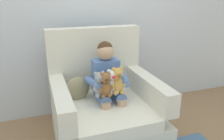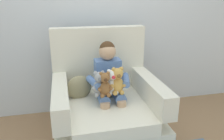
{
  "view_description": "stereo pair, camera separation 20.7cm",
  "coord_description": "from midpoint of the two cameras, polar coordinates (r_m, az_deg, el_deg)",
  "views": [
    {
      "loc": [
        -0.59,
        -1.91,
        1.43
      ],
      "look_at": [
        0.05,
        -0.05,
        0.76
      ],
      "focal_mm": 35.79,
      "sensor_mm": 36.0,
      "label": 1
    },
    {
      "loc": [
        -0.39,
        -1.96,
        1.43
      ],
      "look_at": [
        0.05,
        -0.05,
        0.76
      ],
      "focal_mm": 35.79,
      "sensor_mm": 36.0,
      "label": 2
    }
  ],
  "objects": [
    {
      "name": "ground_plane",
      "position": [
        2.46,
        -3.96,
        -16.87
      ],
      "size": [
        8.0,
        8.0,
        0.0
      ],
      "primitive_type": "plane",
      "color": "#936D4C"
    },
    {
      "name": "back_wall",
      "position": [
        2.73,
        -8.87,
        15.85
      ],
      "size": [
        6.0,
        0.1,
        2.6
      ],
      "primitive_type": "cube",
      "color": "silver",
      "rests_on": "ground"
    },
    {
      "name": "armchair",
      "position": [
        2.33,
        -4.55,
        -9.42
      ],
      "size": [
        1.02,
        0.98,
        1.1
      ],
      "color": "silver",
      "rests_on": "ground"
    },
    {
      "name": "seated_child",
      "position": [
        2.24,
        -3.78,
        -2.35
      ],
      "size": [
        0.45,
        0.39,
        0.82
      ],
      "rotation": [
        0.0,
        0.0,
        -0.01
      ],
      "color": "#597AB7",
      "rests_on": "armchair"
    },
    {
      "name": "plush_white",
      "position": [
        2.12,
        -2.71,
        -3.18
      ],
      "size": [
        0.15,
        0.12,
        0.25
      ],
      "rotation": [
        0.0,
        0.0,
        -0.3
      ],
      "color": "white",
      "rests_on": "armchair"
    },
    {
      "name": "plush_grey",
      "position": [
        2.08,
        -6.06,
        -3.77
      ],
      "size": [
        0.14,
        0.12,
        0.24
      ],
      "rotation": [
        0.0,
        0.0,
        -0.25
      ],
      "color": "#9E9EA3",
      "rests_on": "armchair"
    },
    {
      "name": "plush_honey",
      "position": [
        2.12,
        -1.41,
        -2.91
      ],
      "size": [
        0.16,
        0.13,
        0.27
      ],
      "rotation": [
        0.0,
        0.0,
        -0.02
      ],
      "color": "gold",
      "rests_on": "armchair"
    },
    {
      "name": "plush_brown",
      "position": [
        2.07,
        -4.58,
        -3.92
      ],
      "size": [
        0.14,
        0.12,
        0.24
      ],
      "rotation": [
        0.0,
        0.0,
        0.26
      ],
      "color": "brown",
      "rests_on": "armchair"
    },
    {
      "name": "throw_pillow",
      "position": [
        2.32,
        -11.45,
        -4.88
      ],
      "size": [
        0.28,
        0.16,
        0.26
      ],
      "primitive_type": "ellipsoid",
      "rotation": [
        0.0,
        0.0,
        0.18
      ],
      "color": "#998C66",
      "rests_on": "armchair"
    }
  ]
}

